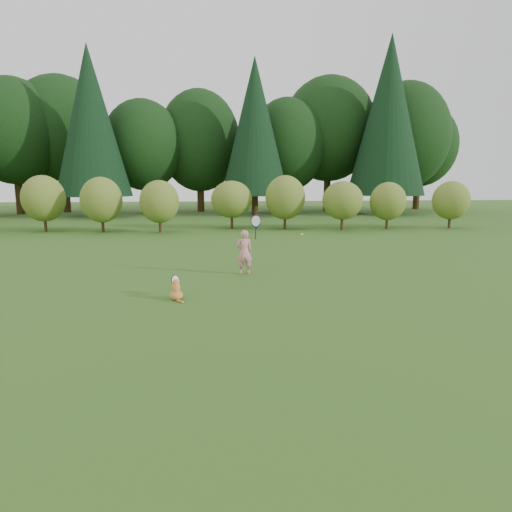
{
  "coord_description": "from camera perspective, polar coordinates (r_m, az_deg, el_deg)",
  "views": [
    {
      "loc": [
        -0.93,
        -9.2,
        2.41
      ],
      "look_at": [
        0.2,
        0.8,
        0.7
      ],
      "focal_mm": 30.0,
      "sensor_mm": 36.0,
      "label": 1
    }
  ],
  "objects": [
    {
      "name": "cat",
      "position": [
        9.14,
        -10.58,
        -4.3
      ],
      "size": [
        0.35,
        0.66,
        0.61
      ],
      "rotation": [
        0.0,
        0.0,
        0.13
      ],
      "color": "#D06628",
      "rests_on": "ground"
    },
    {
      "name": "shrub_row",
      "position": [
        22.25,
        -4.07,
        7.02
      ],
      "size": [
        28.0,
        3.0,
        2.8
      ],
      "primitive_type": null,
      "color": "#5B7424",
      "rests_on": "ground"
    },
    {
      "name": "ground",
      "position": [
        9.56,
        -0.66,
        -4.96
      ],
      "size": [
        100.0,
        100.0,
        0.0
      ],
      "primitive_type": "plane",
      "color": "#335618",
      "rests_on": "ground"
    },
    {
      "name": "tennis_ball",
      "position": [
        11.05,
        6.13,
        2.88
      ],
      "size": [
        0.07,
        0.07,
        0.07
      ],
      "color": "#CAD419",
      "rests_on": "ground"
    },
    {
      "name": "child",
      "position": [
        11.42,
        -1.52,
        0.66
      ],
      "size": [
        0.68,
        0.42,
        1.79
      ],
      "rotation": [
        0.0,
        0.0,
        3.14
      ],
      "color": "pink",
      "rests_on": "ground"
    },
    {
      "name": "woodland_backdrop",
      "position": [
        32.62,
        -4.99,
        18.59
      ],
      "size": [
        48.0,
        10.0,
        15.0
      ],
      "primitive_type": null,
      "color": "black",
      "rests_on": "ground"
    }
  ]
}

